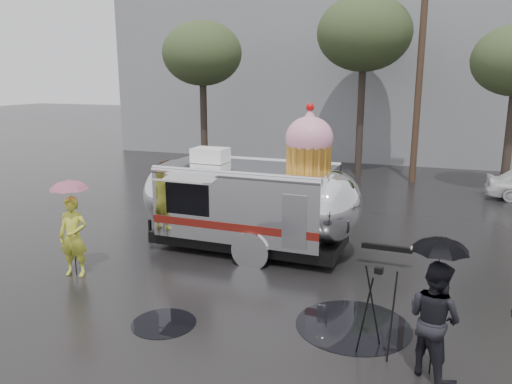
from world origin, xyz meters
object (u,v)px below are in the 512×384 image
at_px(person_left, 73,236).
at_px(person_right, 434,319).
at_px(airstream_trailer, 252,199).
at_px(tripod, 377,303).

height_order(person_left, person_right, person_left).
distance_m(airstream_trailer, person_right, 6.36).
xyz_separation_m(airstream_trailer, tripod, (3.66, -4.10, -0.48)).
bearing_deg(person_right, tripod, 18.56).
bearing_deg(airstream_trailer, person_right, -42.54).
relative_size(person_left, tripod, 1.22).
relative_size(person_right, tripod, 1.21).
distance_m(airstream_trailer, person_left, 4.46).
bearing_deg(airstream_trailer, tripod, -46.54).
bearing_deg(person_left, tripod, -18.70).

